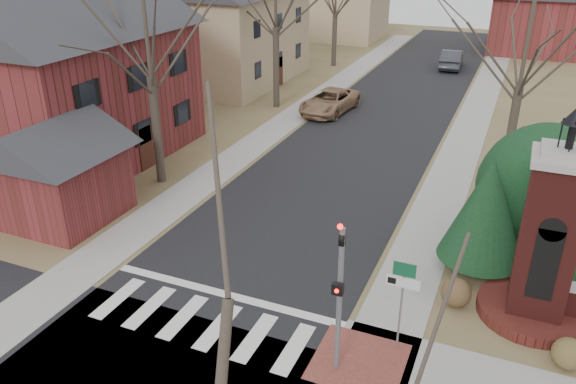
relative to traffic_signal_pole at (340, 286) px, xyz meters
The scene contains 22 objects.
ground 5.05m from the traffic_signal_pole, behind, with size 120.00×120.00×0.00m, color brown.
main_street 22.01m from the traffic_signal_pole, 101.35° to the left, with size 8.00×70.00×0.01m, color black.
crosswalk_zone 5.02m from the traffic_signal_pole, behind, with size 8.00×2.20×0.02m, color silver.
stop_bar 5.30m from the traffic_signal_pole, 158.11° to the left, with size 8.00×0.35×0.02m, color silver.
sidewalk_right_main 21.60m from the traffic_signal_pole, 87.59° to the left, with size 2.00×60.00×0.02m, color gray.
sidewalk_left 23.58m from the traffic_signal_pole, 113.91° to the left, with size 2.00×60.00×0.02m, color gray.
curb_apron 2.66m from the traffic_signal_pole, 40.52° to the left, with size 2.40×2.40×0.02m, color brown.
traffic_signal_pole is the anchor object (origin of this frame).
sign_post 2.02m from the traffic_signal_pole, 47.57° to the left, with size 0.90×0.07×2.75m.
brick_gate_monument 6.47m from the traffic_signal_pole, 43.24° to the left, with size 3.20×3.20×6.47m.
house_brick_left 19.81m from the traffic_signal_pole, 151.43° to the left, with size 9.80×11.80×9.42m.
house_stucco_left 31.92m from the traffic_signal_pole, 123.97° to the left, with size 9.80×12.80×9.28m.
garage_left 13.40m from the traffic_signal_pole, 163.01° to the left, with size 4.80×4.80×4.29m.
house_distant_right 47.58m from the traffic_signal_pole, 85.55° to the left, with size 8.80×8.80×7.30m.
evergreen_near 7.06m from the traffic_signal_pole, 65.72° to the left, with size 2.80×2.80×4.10m.
evergreen_mass 10.09m from the traffic_signal_pole, 62.23° to the left, with size 4.80×4.80×4.80m, color black.
bare_tree_0 14.99m from the traffic_signal_pole, 143.29° to the left, with size 8.05×8.05×11.15m.
bare_tree_3 16.28m from the traffic_signal_pole, 78.28° to the left, with size 7.00×7.00×9.70m.
pickup_truck 22.98m from the traffic_signal_pole, 109.65° to the left, with size 2.36×5.12×1.42m, color #9A7554.
distant_car 37.35m from the traffic_signal_pole, 93.77° to the left, with size 1.62×4.66×1.53m, color #393B42.
dry_shrub_left 5.19m from the traffic_signal_pole, 58.17° to the left, with size 0.92×0.92×0.92m, color brown.
dry_shrub_right 6.48m from the traffic_signal_pole, 23.41° to the left, with size 0.86×0.86×0.86m, color brown.
Camera 1 is at (7.62, -10.50, 10.55)m, focal length 35.00 mm.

